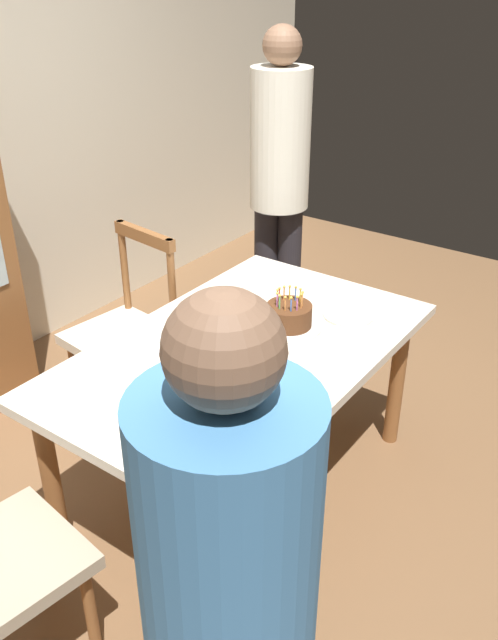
{
  "coord_description": "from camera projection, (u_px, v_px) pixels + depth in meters",
  "views": [
    {
      "loc": [
        -1.82,
        -1.34,
        2.08
      ],
      "look_at": [
        0.05,
        0.0,
        0.82
      ],
      "focal_mm": 37.48,
      "sensor_mm": 36.0,
      "label": 1
    }
  ],
  "objects": [
    {
      "name": "ground",
      "position": [
        242.0,
        486.0,
        2.98
      ],
      "size": [
        6.4,
        6.4,
        0.0
      ],
      "primitive_type": "plane",
      "color": "brown"
    },
    {
      "name": "dining_table",
      "position": [
        242.0,
        365.0,
        2.67
      ],
      "size": [
        1.58,
        0.98,
        0.72
      ],
      "color": "silver",
      "rests_on": "ground"
    },
    {
      "name": "birthday_cake",
      "position": [
        289.0,
        317.0,
        2.75
      ],
      "size": [
        0.28,
        0.28,
        0.17
      ],
      "color": "silver",
      "rests_on": "dining_table"
    },
    {
      "name": "plate_near_celebrant",
      "position": [
        218.0,
        420.0,
        2.21
      ],
      "size": [
        0.22,
        0.22,
        0.01
      ],
      "primitive_type": "cylinder",
      "color": "silver",
      "rests_on": "dining_table"
    },
    {
      "name": "plate_far_side",
      "position": [
        186.0,
        338.0,
        2.69
      ],
      "size": [
        0.22,
        0.22,
        0.01
      ],
      "primitive_type": "cylinder",
      "color": "silver",
      "rests_on": "dining_table"
    },
    {
      "name": "plate_near_guest",
      "position": [
        348.0,
        315.0,
        2.86
      ],
      "size": [
        0.22,
        0.22,
        0.01
      ],
      "primitive_type": "cylinder",
      "color": "silver",
      "rests_on": "dining_table"
    },
    {
      "name": "fork_near_celebrant",
      "position": [
        183.0,
        445.0,
        2.1
      ],
      "size": [
        0.18,
        0.03,
        0.01
      ],
      "primitive_type": "cube",
      "rotation": [
        0.0,
        0.0,
        0.08
      ],
      "color": "silver",
      "rests_on": "dining_table"
    },
    {
      "name": "fork_far_side",
      "position": [
        156.0,
        354.0,
        2.58
      ],
      "size": [
        0.18,
        0.02,
        0.01
      ],
      "primitive_type": "cube",
      "rotation": [
        0.0,
        0.0,
        0.02
      ],
      "color": "silver",
      "rests_on": "dining_table"
    },
    {
      "name": "fork_near_guest",
      "position": [
        334.0,
        332.0,
        2.74
      ],
      "size": [
        0.18,
        0.05,
        0.01
      ],
      "primitive_type": "cube",
      "rotation": [
        0.0,
        0.0,
        0.18
      ],
      "color": "silver",
      "rests_on": "dining_table"
    },
    {
      "name": "chair_spindle_back",
      "position": [
        124.0,
        334.0,
        3.26
      ],
      "size": [
        0.49,
        0.49,
        0.95
      ],
      "color": "beige",
      "rests_on": "ground"
    },
    {
      "name": "person_celebrant",
      "position": [
        230.0,
        634.0,
        1.26
      ],
      "size": [
        0.32,
        0.32,
        1.67
      ],
      "color": "#262328",
      "rests_on": "ground"
    },
    {
      "name": "person_guest",
      "position": [
        279.0,
        177.0,
        3.61
      ],
      "size": [
        0.32,
        0.32,
        1.8
      ],
      "color": "#262328",
      "rests_on": "ground"
    }
  ]
}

